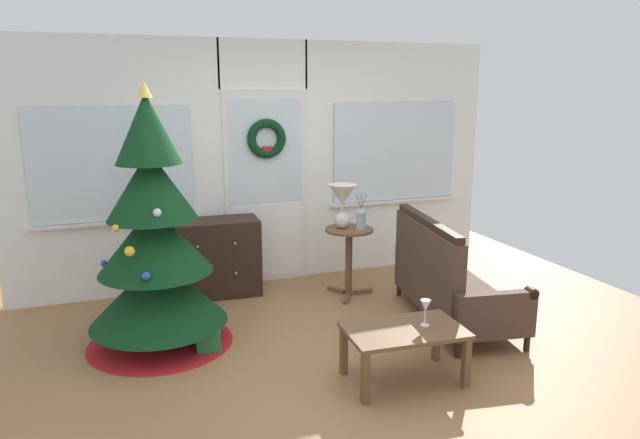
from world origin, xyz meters
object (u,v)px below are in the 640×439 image
(wine_glass, at_px, (425,307))
(gift_box, at_px, (207,340))
(settee_sofa, at_px, (446,281))
(coffee_table, at_px, (404,336))
(dresser_cabinet, at_px, (214,258))
(side_table, at_px, (349,248))
(flower_vase, at_px, (361,218))
(table_lamp, at_px, (342,200))
(christmas_tree, at_px, (155,251))

(wine_glass, bearing_deg, gift_box, 144.96)
(settee_sofa, relative_size, coffee_table, 1.86)
(dresser_cabinet, distance_m, wine_glass, 2.52)
(gift_box, bearing_deg, side_table, 26.20)
(flower_vase, bearing_deg, dresser_cabinet, 157.43)
(dresser_cabinet, bearing_deg, flower_vase, -22.57)
(wine_glass, bearing_deg, flower_vase, 81.23)
(flower_vase, relative_size, gift_box, 1.82)
(side_table, bearing_deg, table_lamp, 146.31)
(dresser_cabinet, distance_m, coffee_table, 2.44)
(gift_box, bearing_deg, dresser_cabinet, 76.54)
(coffee_table, bearing_deg, christmas_tree, 141.41)
(settee_sofa, distance_m, flower_vase, 1.06)
(christmas_tree, xyz_separation_m, coffee_table, (1.58, -1.26, -0.45))
(settee_sofa, height_order, wine_glass, settee_sofa)
(flower_vase, bearing_deg, settee_sofa, -61.68)
(wine_glass, height_order, gift_box, wine_glass)
(settee_sofa, xyz_separation_m, coffee_table, (-0.88, -0.84, -0.03))
(gift_box, bearing_deg, table_lamp, 28.29)
(side_table, distance_m, flower_vase, 0.34)
(side_table, bearing_deg, gift_box, -153.80)
(flower_vase, bearing_deg, coffee_table, -104.04)
(settee_sofa, xyz_separation_m, side_table, (-0.56, 0.91, 0.12))
(christmas_tree, bearing_deg, settee_sofa, -9.70)
(dresser_cabinet, height_order, wine_glass, dresser_cabinet)
(side_table, relative_size, wine_glass, 3.60)
(christmas_tree, distance_m, side_table, 1.99)
(christmas_tree, height_order, side_table, christmas_tree)
(settee_sofa, height_order, table_lamp, table_lamp)
(table_lamp, relative_size, flower_vase, 1.26)
(table_lamp, bearing_deg, settee_sofa, -56.94)
(side_table, xyz_separation_m, flower_vase, (0.10, -0.06, 0.32))
(side_table, height_order, coffee_table, side_table)
(wine_glass, bearing_deg, side_table, 84.74)
(christmas_tree, bearing_deg, side_table, 14.34)
(dresser_cabinet, distance_m, flower_vase, 1.54)
(table_lamp, bearing_deg, coffee_table, -98.35)
(christmas_tree, xyz_separation_m, gift_box, (0.34, -0.28, -0.70))
(side_table, height_order, table_lamp, table_lamp)
(table_lamp, bearing_deg, gift_box, -151.71)
(christmas_tree, xyz_separation_m, wine_glass, (1.74, -1.27, -0.25))
(table_lamp, relative_size, gift_box, 2.29)
(side_table, xyz_separation_m, gift_box, (-1.57, -0.77, -0.40))
(wine_glass, bearing_deg, coffee_table, 177.80)
(christmas_tree, relative_size, coffee_table, 2.43)
(dresser_cabinet, bearing_deg, christmas_tree, -122.97)
(wine_glass, bearing_deg, settee_sofa, 49.73)
(side_table, distance_m, table_lamp, 0.49)
(side_table, bearing_deg, wine_glass, -95.26)
(settee_sofa, relative_size, flower_vase, 4.65)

